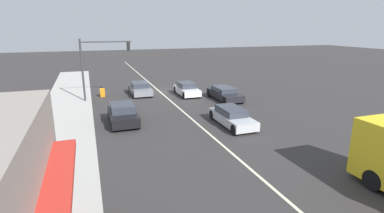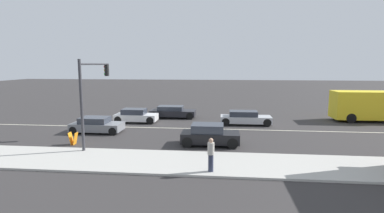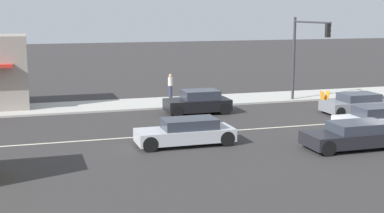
% 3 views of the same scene
% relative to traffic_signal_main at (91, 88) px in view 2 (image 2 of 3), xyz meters
% --- Properties ---
extents(ground_plane, '(160.00, 160.00, 0.00)m').
position_rel_traffic_signal_main_xyz_m(ground_plane, '(-6.12, 15.94, -3.90)').
color(ground_plane, '#333030').
extents(sidewalk_right, '(4.00, 73.00, 0.12)m').
position_rel_traffic_signal_main_xyz_m(sidewalk_right, '(2.88, 16.44, -3.84)').
color(sidewalk_right, '#B2AFA8').
rests_on(sidewalk_right, ground).
extents(lane_marking_center, '(0.16, 60.00, 0.01)m').
position_rel_traffic_signal_main_xyz_m(lane_marking_center, '(-6.12, -2.06, -3.90)').
color(lane_marking_center, beige).
rests_on(lane_marking_center, ground).
extents(traffic_signal_main, '(4.59, 0.34, 5.60)m').
position_rel_traffic_signal_main_xyz_m(traffic_signal_main, '(0.00, 0.00, 0.00)').
color(traffic_signal_main, '#333338').
rests_on(traffic_signal_main, sidewalk_right).
extents(pedestrian, '(0.34, 0.34, 1.69)m').
position_rel_traffic_signal_main_xyz_m(pedestrian, '(4.27, 7.98, -2.89)').
color(pedestrian, '#282D42').
rests_on(pedestrian, sidewalk_right).
extents(warning_aframe_sign, '(0.45, 0.53, 0.84)m').
position_rel_traffic_signal_main_xyz_m(warning_aframe_sign, '(-0.21, -1.52, -3.47)').
color(warning_aframe_sign, orange).
rests_on(warning_aframe_sign, ground).
extents(delivery_truck, '(2.44, 7.50, 2.87)m').
position_rel_traffic_signal_main_xyz_m(delivery_truck, '(-11.12, 22.53, -2.43)').
color(delivery_truck, silver).
rests_on(delivery_truck, ground).
extents(sedan_dark, '(1.90, 4.56, 1.20)m').
position_rel_traffic_signal_main_xyz_m(sedan_dark, '(-11.12, 3.44, -3.30)').
color(sedan_dark, black).
rests_on(sedan_dark, ground).
extents(suv_black, '(1.90, 3.86, 1.42)m').
position_rel_traffic_signal_main_xyz_m(suv_black, '(-1.12, 7.68, -3.22)').
color(suv_black, black).
rests_on(suv_black, ground).
extents(suv_grey, '(1.89, 3.98, 1.23)m').
position_rel_traffic_signal_main_xyz_m(suv_grey, '(-3.92, -1.47, -3.30)').
color(suv_grey, slate).
rests_on(suv_grey, ground).
extents(sedan_silver, '(1.72, 4.51, 1.24)m').
position_rel_traffic_signal_main_xyz_m(sedan_silver, '(-8.32, 10.56, -3.29)').
color(sedan_silver, '#B7BABF').
rests_on(sedan_silver, ground).
extents(van_white, '(1.74, 3.89, 1.28)m').
position_rel_traffic_signal_main_xyz_m(van_white, '(-8.32, 0.43, -3.28)').
color(van_white, silver).
rests_on(van_white, ground).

